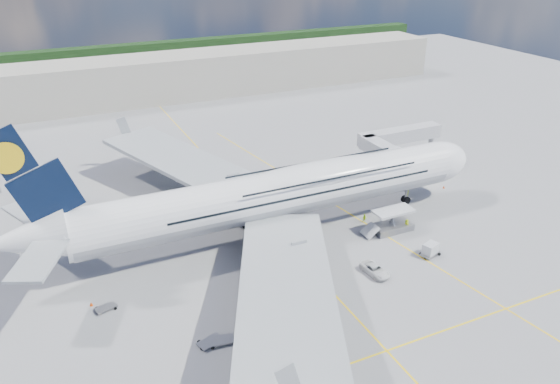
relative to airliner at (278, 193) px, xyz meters
name	(u,v)px	position (x,y,z in m)	size (l,w,h in m)	color
ground	(306,264)	(-0.26, -10.00, -6.87)	(300.00, 300.00, 0.00)	gray
taxi_line_main	(306,264)	(-0.26, -10.00, -6.86)	(0.25, 220.00, 0.01)	yellow
taxi_line_cross	(387,351)	(-0.26, -30.00, -6.86)	(120.00, 0.25, 0.01)	yellow
taxi_line_diag	(352,215)	(13.74, 0.00, -6.86)	(0.25, 100.00, 0.01)	yellow
airliner	(278,193)	(0.00, 0.00, 0.00)	(77.26, 79.15, 23.71)	white
jet_bridge	(394,143)	(29.55, 10.94, -0.02)	(18.80, 12.10, 8.50)	#B7B7BC
cargo_loader	(391,224)	(16.56, -7.11, -5.62)	(8.53, 3.20, 3.67)	silver
terminal	(151,79)	(-0.26, 85.00, -0.87)	(180.00, 16.00, 12.00)	#B2AD9E
tree_line	(229,47)	(39.74, 130.00, -2.87)	(160.00, 6.00, 8.00)	#193814
dolly_row_a	(221,340)	(-16.96, -20.73, -6.52)	(3.26, 2.00, 0.45)	gray
dolly_row_b	(210,341)	(-18.15, -20.32, -6.53)	(3.32, 2.47, 0.43)	gray
dolly_row_c	(290,278)	(-4.68, -13.73, -5.74)	(3.50, 2.15, 2.10)	gray
dolly_back	(106,308)	(-28.08, -8.68, -6.57)	(2.89, 2.01, 0.38)	gray
dolly_nose_far	(430,249)	(17.40, -15.72, -5.81)	(3.48, 2.56, 1.97)	gray
dolly_nose_near	(295,252)	(-1.00, -8.08, -5.78)	(3.26, 1.85, 2.02)	gray
baggage_tug	(293,310)	(-7.03, -19.59, -6.17)	(2.78, 1.98, 1.58)	silver
catering_truck_inner	(205,203)	(-8.30, 11.58, -5.06)	(6.80, 3.83, 3.82)	gray
catering_truck_outer	(166,158)	(-9.24, 34.41, -5.11)	(6.43, 2.68, 3.78)	gray
service_van	(375,270)	(7.27, -16.40, -6.20)	(2.21, 4.79, 1.33)	silver
crew_nose	(408,193)	(26.52, 1.85, -6.01)	(0.63, 0.41, 1.72)	#DFFF1A
crew_loader	(365,218)	(14.22, -3.00, -6.11)	(0.74, 0.57, 1.52)	#C8FF1A
crew_wing	(267,261)	(-5.59, -8.22, -5.91)	(1.13, 0.47, 1.92)	#D4F119
crew_van	(407,225)	(18.84, -8.07, -5.89)	(0.95, 0.62, 1.95)	#C7DE17
crew_tug	(267,290)	(-8.35, -14.51, -6.04)	(1.07, 0.61, 1.65)	#AAFF1A
cone_nose	(444,187)	(35.02, 2.00, -6.61)	(0.42, 0.42, 0.54)	#EA4C0C
cone_wing_left_inner	(176,195)	(-11.39, 19.63, -6.58)	(0.47, 0.47, 0.59)	#EA4C0C
cone_wing_left_outer	(209,196)	(-5.97, 17.03, -6.60)	(0.44, 0.44, 0.56)	#EA4C0C
cone_wing_right_inner	(290,317)	(-7.67, -20.10, -6.62)	(0.41, 0.41, 0.52)	#EA4C0C
cone_tail	(91,304)	(-29.68, -7.02, -6.61)	(0.43, 0.43, 0.54)	#EA4C0C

